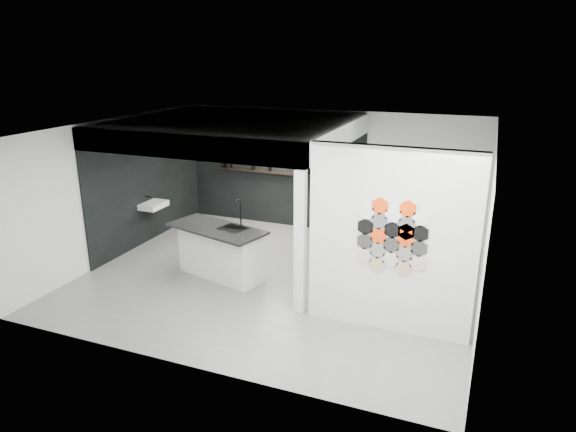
# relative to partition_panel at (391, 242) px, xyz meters

# --- Properties ---
(floor) EXTENTS (7.00, 6.00, 0.01)m
(floor) POSITION_rel_partition_panel_xyz_m (-2.23, 1.00, -1.40)
(floor) COLOR slate
(partition_panel) EXTENTS (2.45, 0.15, 2.80)m
(partition_panel) POSITION_rel_partition_panel_xyz_m (0.00, 0.00, 0.00)
(partition_panel) COLOR silver
(partition_panel) RESTS_ON floor
(bay_clad_back) EXTENTS (4.40, 0.04, 2.35)m
(bay_clad_back) POSITION_rel_partition_panel_xyz_m (-3.52, 3.97, -0.22)
(bay_clad_back) COLOR black
(bay_clad_back) RESTS_ON floor
(bay_clad_left) EXTENTS (0.04, 4.00, 2.35)m
(bay_clad_left) POSITION_rel_partition_panel_xyz_m (-5.70, 2.00, -0.22)
(bay_clad_left) COLOR black
(bay_clad_left) RESTS_ON floor
(bulkhead) EXTENTS (4.40, 4.00, 0.40)m
(bulkhead) POSITION_rel_partition_panel_xyz_m (-3.52, 2.00, 1.15)
(bulkhead) COLOR silver
(bulkhead) RESTS_ON corner_column
(corner_column) EXTENTS (0.16, 0.16, 2.35)m
(corner_column) POSITION_rel_partition_panel_xyz_m (-1.41, 0.00, -0.22)
(corner_column) COLOR silver
(corner_column) RESTS_ON floor
(fascia_beam) EXTENTS (4.40, 0.16, 0.40)m
(fascia_beam) POSITION_rel_partition_panel_xyz_m (-3.52, 0.08, 1.15)
(fascia_beam) COLOR silver
(fascia_beam) RESTS_ON corner_column
(wall_basin) EXTENTS (0.40, 0.60, 0.12)m
(wall_basin) POSITION_rel_partition_panel_xyz_m (-5.46, 1.80, -0.55)
(wall_basin) COLOR silver
(wall_basin) RESTS_ON bay_clad_left
(display_shelf) EXTENTS (3.00, 0.15, 0.04)m
(display_shelf) POSITION_rel_partition_panel_xyz_m (-3.43, 3.87, -0.10)
(display_shelf) COLOR black
(display_shelf) RESTS_ON bay_clad_back
(kitchen_island) EXTENTS (2.01, 1.28, 1.50)m
(kitchen_island) POSITION_rel_partition_panel_xyz_m (-3.25, 0.75, -0.89)
(kitchen_island) COLOR silver
(kitchen_island) RESTS_ON floor
(stockpot) EXTENTS (0.23, 0.23, 0.15)m
(stockpot) POSITION_rel_partition_panel_xyz_m (-4.72, 3.87, -0.00)
(stockpot) COLOR black
(stockpot) RESTS_ON display_shelf
(kettle) EXTENTS (0.21, 0.21, 0.15)m
(kettle) POSITION_rel_partition_panel_xyz_m (-2.65, 3.87, -0.01)
(kettle) COLOR black
(kettle) RESTS_ON display_shelf
(glass_bowl) EXTENTS (0.14, 0.14, 0.09)m
(glass_bowl) POSITION_rel_partition_panel_xyz_m (-2.08, 3.87, -0.03)
(glass_bowl) COLOR gray
(glass_bowl) RESTS_ON display_shelf
(glass_vase) EXTENTS (0.09, 0.09, 0.12)m
(glass_vase) POSITION_rel_partition_panel_xyz_m (-2.08, 3.87, -0.02)
(glass_vase) COLOR gray
(glass_vase) RESTS_ON display_shelf
(bottle_dark) EXTENTS (0.08, 0.08, 0.17)m
(bottle_dark) POSITION_rel_partition_panel_xyz_m (-3.59, 3.87, 0.00)
(bottle_dark) COLOR black
(bottle_dark) RESTS_ON display_shelf
(utensil_cup) EXTENTS (0.09, 0.09, 0.10)m
(utensil_cup) POSITION_rel_partition_panel_xyz_m (-4.04, 3.87, -0.03)
(utensil_cup) COLOR black
(utensil_cup) RESTS_ON display_shelf
(hex_tile_cluster) EXTENTS (1.04, 0.02, 1.16)m
(hex_tile_cluster) POSITION_rel_partition_panel_xyz_m (0.03, -0.09, 0.10)
(hex_tile_cluster) COLOR beige
(hex_tile_cluster) RESTS_ON partition_panel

